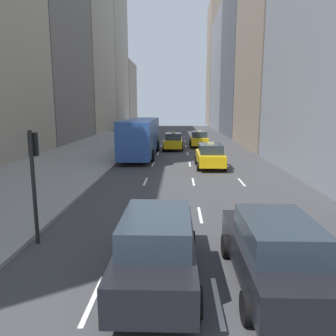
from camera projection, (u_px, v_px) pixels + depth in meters
name	position (u px, v px, depth m)	size (l,w,h in m)	color
sidewalk_left	(70.00, 161.00, 26.25)	(8.00, 66.00, 0.15)	gray
lane_markings	(191.00, 172.00, 22.04)	(5.72, 56.00, 0.01)	white
building_row_left	(72.00, 42.00, 47.93)	(6.00, 102.43, 30.95)	gray
building_row_right	(260.00, 29.00, 41.29)	(6.00, 90.72, 35.22)	#4C515B
taxi_lead	(210.00, 156.00, 23.41)	(2.02, 4.40, 1.87)	yellow
taxi_second	(199.00, 139.00, 35.93)	(2.02, 4.40, 1.87)	yellow
taxi_third	(173.00, 141.00, 33.45)	(2.02, 4.40, 1.87)	yellow
sedan_black_near	(274.00, 251.00, 7.77)	(2.02, 4.80, 1.76)	black
sedan_silver_behind	(157.00, 246.00, 8.07)	(2.02, 4.96, 1.79)	black
city_bus	(141.00, 136.00, 29.04)	(2.80, 11.61, 3.25)	#2D519E
traffic_light_pole	(34.00, 169.00, 10.08)	(0.24, 0.42, 3.60)	black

